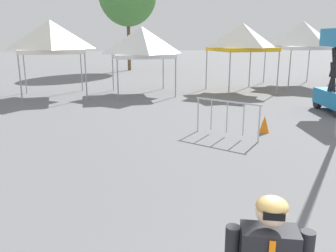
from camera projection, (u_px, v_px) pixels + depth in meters
canopy_tent_left_of_center at (51, 37)px, 16.86m from camera, size 3.17×3.17×3.64m
canopy_tent_center at (142, 42)px, 17.73m from camera, size 2.96×2.96×3.35m
canopy_tent_behind_right at (242, 37)px, 18.33m from camera, size 3.07×3.07×3.54m
canopy_tent_behind_center at (303, 35)px, 20.71m from camera, size 3.35×3.35×3.73m
crowd_barrier_by_lift at (227, 112)px, 10.33m from camera, size 1.37×1.65×1.08m
traffic_cone_lot_center at (264, 124)px, 10.89m from camera, size 0.32×0.32×0.52m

